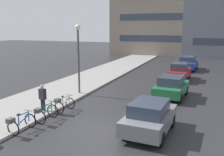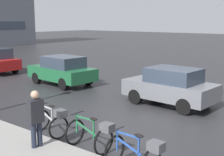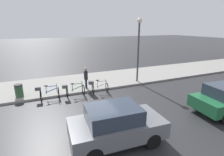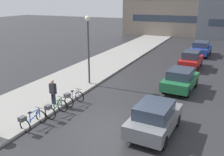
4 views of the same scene
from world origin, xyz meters
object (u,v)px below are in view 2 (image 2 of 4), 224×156
object	(u,v)px
bicycle_nearest	(137,153)
car_grey	(171,86)
bicycle_second	(92,134)
car_green	(62,70)
pedestrian	(36,118)
bicycle_third	(52,120)

from	to	relation	value
bicycle_nearest	car_grey	distance (m)	6.23
bicycle_second	car_green	distance (m)	9.25
bicycle_nearest	pedestrian	world-z (taller)	pedestrian
car_green	pedestrian	distance (m)	9.03
bicycle_third	pedestrian	bearing A→B (deg)	-150.59
bicycle_nearest	bicycle_third	bearing A→B (deg)	84.87
bicycle_second	car_grey	bearing A→B (deg)	6.19
bicycle_nearest	car_green	distance (m)	10.73
bicycle_third	car_green	xyz separation A→B (m)	(5.56, 5.60, 0.31)
bicycle_nearest	bicycle_second	size ratio (longest dim) A/B	1.01
bicycle_third	pedestrian	world-z (taller)	pedestrian
bicycle_third	pedestrian	distance (m)	1.26
car_grey	bicycle_nearest	bearing A→B (deg)	-158.89
car_green	bicycle_third	bearing A→B (deg)	-134.77
bicycle_third	car_green	bearing A→B (deg)	45.23
bicycle_nearest	car_green	xyz separation A→B (m)	(5.86, 8.98, 0.31)
bicycle_third	car_grey	world-z (taller)	car_grey
car_grey	bicycle_third	bearing A→B (deg)	168.30
bicycle_nearest	pedestrian	size ratio (longest dim) A/B	0.85
bicycle_nearest	bicycle_second	xyz separation A→B (m)	(0.25, 1.64, 0.00)
bicycle_third	pedestrian	xyz separation A→B (m)	(-1.02, -0.58, 0.46)
bicycle_second	car_green	world-z (taller)	car_green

